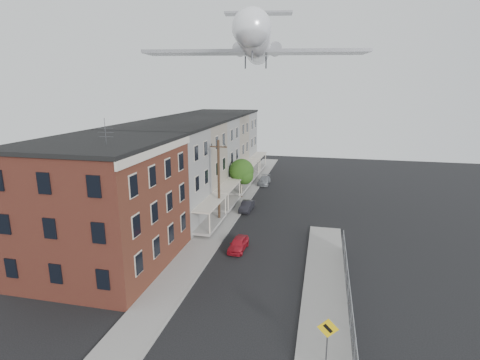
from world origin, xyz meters
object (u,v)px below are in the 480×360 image
at_px(utility_pole, 219,181).
at_px(street_tree, 242,172).
at_px(car_far, 264,181).
at_px(car_mid, 247,206).
at_px(warning_sign, 328,334).
at_px(airplane, 256,44).
at_px(car_near, 238,244).

relative_size(utility_pole, street_tree, 1.73).
bearing_deg(car_far, car_mid, -90.66).
distance_m(utility_pole, car_mid, 6.65).
height_order(warning_sign, utility_pole, utility_pole).
xyz_separation_m(car_mid, airplane, (1.08, -1.07, 17.92)).
bearing_deg(airplane, street_tree, 114.06).
distance_m(utility_pole, airplane, 14.65).
height_order(utility_pole, airplane, airplane).
height_order(street_tree, airplane, airplane).
height_order(street_tree, car_mid, street_tree).
height_order(warning_sign, airplane, airplane).
bearing_deg(warning_sign, airplane, 109.62).
bearing_deg(car_mid, warning_sign, -66.85).
bearing_deg(street_tree, car_far, 77.59).
bearing_deg(car_far, street_tree, -103.07).
relative_size(street_tree, car_mid, 1.49).
height_order(warning_sign, car_mid, warning_sign).
relative_size(utility_pole, car_far, 2.25).
relative_size(warning_sign, utility_pole, 0.31).
bearing_deg(car_near, airplane, 95.13).
relative_size(street_tree, car_near, 1.54).
bearing_deg(warning_sign, car_near, 120.76).
bearing_deg(utility_pole, car_mid, 67.52).
bearing_deg(street_tree, utility_pole, -91.89).
bearing_deg(car_near, street_tree, 103.94).
bearing_deg(street_tree, airplane, -65.94).
xyz_separation_m(utility_pole, car_far, (2.00, 17.53, -4.09)).
bearing_deg(utility_pole, airplane, 50.70).
height_order(car_mid, car_far, car_far).
distance_m(car_near, car_far, 23.63).
bearing_deg(street_tree, warning_sign, -69.42).
height_order(car_near, car_far, car_far).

